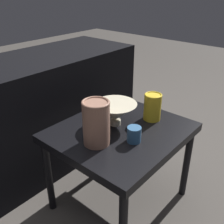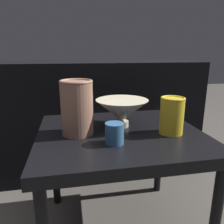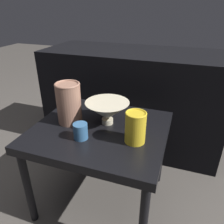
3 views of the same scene
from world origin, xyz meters
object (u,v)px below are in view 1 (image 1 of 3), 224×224
vase_textured_left (96,122)px  cup (134,134)px  bowl (115,112)px  vase_colorful_right (152,107)px

vase_textured_left → cup: bearing=-45.1°
vase_textured_left → cup: size_ratio=2.83×
bowl → vase_colorful_right: bearing=-33.2°
bowl → cup: 0.18m
vase_textured_left → vase_colorful_right: bearing=-10.2°
cup → vase_textured_left: bearing=134.9°
cup → bowl: bearing=68.6°
vase_textured_left → vase_colorful_right: vase_textured_left is taller
vase_colorful_right → cup: vase_colorful_right is taller
bowl → vase_colorful_right: vase_colorful_right is taller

